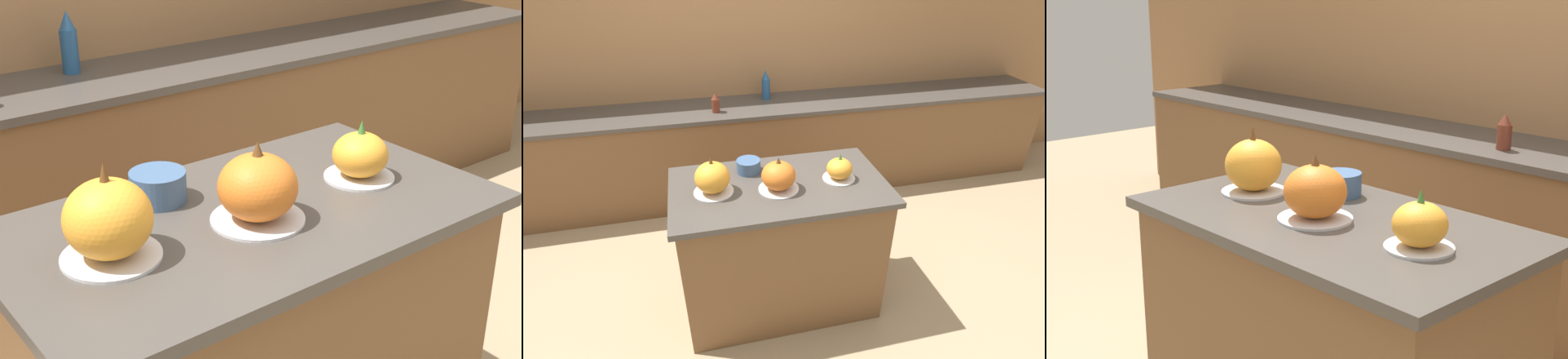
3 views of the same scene
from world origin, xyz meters
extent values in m
cube|color=#47423D|center=(0.00, 0.00, 0.91)|extent=(1.28, 0.72, 0.03)
cube|color=brown|center=(0.00, 1.46, 0.43)|extent=(6.00, 0.56, 0.86)
cube|color=#47423D|center=(0.00, 1.46, 0.88)|extent=(6.00, 0.60, 0.03)
cylinder|color=silver|center=(-0.38, 0.00, 0.93)|extent=(0.23, 0.23, 0.01)
ellipsoid|color=orange|center=(-0.38, 0.00, 1.03)|extent=(0.20, 0.20, 0.18)
cone|color=brown|center=(-0.38, 0.00, 1.14)|extent=(0.02, 0.02, 0.05)
cylinder|color=silver|center=(-0.01, -0.05, 0.93)|extent=(0.23, 0.23, 0.01)
ellipsoid|color=orange|center=(-0.01, -0.05, 1.02)|extent=(0.20, 0.20, 0.16)
cone|color=brown|center=(-0.01, -0.05, 1.12)|extent=(0.03, 0.03, 0.04)
cylinder|color=silver|center=(0.37, -0.02, 0.93)|extent=(0.20, 0.20, 0.01)
ellipsoid|color=orange|center=(0.37, -0.02, 1.00)|extent=(0.15, 0.15, 0.12)
cone|color=#38702D|center=(0.37, -0.02, 1.08)|extent=(0.02, 0.02, 0.04)
cylinder|color=#235184|center=(0.24, 1.60, 0.99)|extent=(0.07, 0.07, 0.19)
cone|color=#235184|center=(0.24, 1.60, 1.13)|extent=(0.07, 0.07, 0.08)
cylinder|color=#3D5B84|center=(-0.15, 0.19, 0.97)|extent=(0.15, 0.15, 0.08)
camera|label=1|loc=(-0.98, -1.32, 1.74)|focal=50.00mm
camera|label=2|loc=(-0.45, -2.01, 2.17)|focal=28.00mm
camera|label=3|loc=(1.54, -1.52, 1.63)|focal=50.00mm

